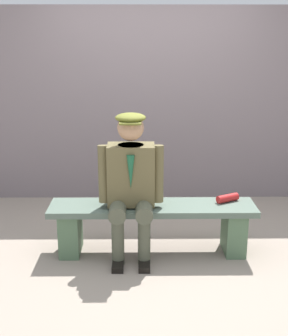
{
  "coord_description": "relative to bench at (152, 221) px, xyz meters",
  "views": [
    {
      "loc": [
        0.12,
        3.87,
        1.94
      ],
      "look_at": [
        0.08,
        0.0,
        0.81
      ],
      "focal_mm": 48.6,
      "sensor_mm": 36.0,
      "label": 1
    }
  ],
  "objects": [
    {
      "name": "ground_plane",
      "position": [
        0.0,
        0.0,
        -0.31
      ],
      "size": [
        30.0,
        30.0,
        0.0
      ],
      "primitive_type": "plane",
      "color": "gray"
    },
    {
      "name": "rolled_magazine",
      "position": [
        -0.7,
        -0.08,
        0.19
      ],
      "size": [
        0.22,
        0.16,
        0.07
      ],
      "primitive_type": "cylinder",
      "rotation": [
        0.0,
        1.57,
        0.49
      ],
      "color": "#B21E1E",
      "rests_on": "bench"
    },
    {
      "name": "stadium_wall",
      "position": [
        0.0,
        -1.62,
        0.83
      ],
      "size": [
        12.0,
        0.24,
        2.28
      ],
      "primitive_type": "cube",
      "color": "slate",
      "rests_on": "ground"
    },
    {
      "name": "seated_man",
      "position": [
        0.19,
        0.05,
        0.42
      ],
      "size": [
        0.58,
        0.54,
        1.31
      ],
      "color": "brown",
      "rests_on": "ground"
    },
    {
      "name": "bench",
      "position": [
        0.0,
        0.0,
        0.0
      ],
      "size": [
        1.87,
        0.41,
        0.46
      ],
      "color": "#516357",
      "rests_on": "ground"
    }
  ]
}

